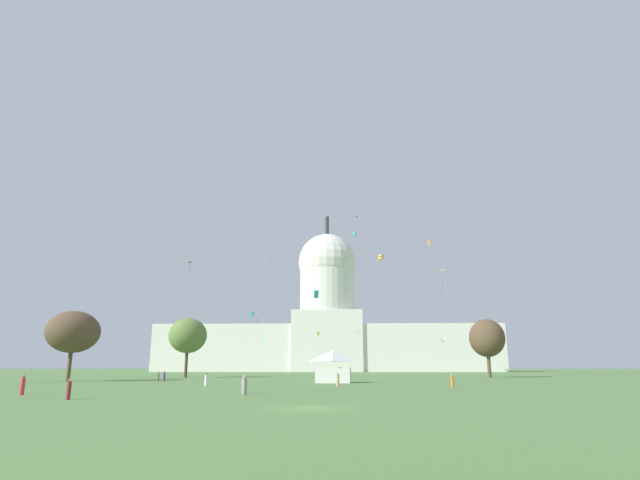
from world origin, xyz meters
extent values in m
plane|color=#567F42|center=(0.00, 0.00, 0.00)|extent=(800.00, 800.00, 0.00)
cube|color=silver|center=(-40.26, 196.36, 9.97)|extent=(74.63, 23.32, 19.93)
cube|color=silver|center=(34.37, 196.36, 9.97)|extent=(74.63, 23.32, 19.93)
cube|color=silver|center=(-2.94, 196.36, 12.88)|extent=(30.23, 25.65, 25.76)
cylinder|color=silver|center=(-2.94, 196.36, 37.18)|extent=(24.40, 24.40, 22.83)
sphere|color=silver|center=(-2.94, 196.36, 48.60)|extent=(26.03, 26.03, 26.03)
cylinder|color=#2D3833|center=(-2.94, 196.36, 65.94)|extent=(1.80, 1.80, 8.65)
cube|color=white|center=(1.02, 48.50, 1.19)|extent=(5.59, 4.54, 2.37)
pyramid|color=white|center=(1.02, 48.50, 4.11)|extent=(5.87, 4.77, 1.74)
cylinder|color=brown|center=(35.83, 86.19, 3.09)|extent=(0.79, 0.79, 6.18)
ellipsoid|color=brown|center=(35.83, 86.19, 8.73)|extent=(11.05, 11.01, 8.50)
cylinder|color=#4C3823|center=(-32.16, 82.41, 3.43)|extent=(0.66, 0.66, 6.87)
ellipsoid|color=olive|center=(-32.16, 82.41, 9.21)|extent=(11.64, 11.76, 7.81)
cylinder|color=brown|center=(-44.66, 55.41, 3.09)|extent=(0.66, 0.66, 6.19)
ellipsoid|color=brown|center=(-44.66, 55.41, 8.36)|extent=(12.50, 12.45, 7.25)
cylinder|color=red|center=(-27.10, 13.60, 0.77)|extent=(0.53, 0.53, 1.54)
sphere|color=brown|center=(-27.10, 13.60, 1.65)|extent=(0.31, 0.31, 0.22)
cylinder|color=#703D93|center=(-28.30, 56.34, 0.69)|extent=(0.49, 0.49, 1.37)
sphere|color=brown|center=(-28.30, 56.34, 1.50)|extent=(0.29, 0.29, 0.26)
cylinder|color=maroon|center=(-19.58, 7.44, 0.70)|extent=(0.45, 0.45, 1.40)
sphere|color=beige|center=(-19.58, 7.44, 1.50)|extent=(0.28, 0.28, 0.20)
cylinder|color=silver|center=(-15.67, 35.42, 0.71)|extent=(0.49, 0.49, 1.41)
sphere|color=brown|center=(-15.67, 35.42, 1.53)|extent=(0.31, 0.31, 0.25)
cylinder|color=orange|center=(15.76, 31.55, 0.68)|extent=(0.49, 0.49, 1.36)
sphere|color=tan|center=(15.76, 31.55, 1.48)|extent=(0.35, 0.35, 0.25)
cylinder|color=tan|center=(-7.51, 17.84, 0.73)|extent=(0.58, 0.58, 1.45)
sphere|color=tan|center=(-7.51, 17.84, 1.57)|extent=(0.34, 0.34, 0.25)
cylinder|color=olive|center=(-28.68, 54.53, 0.68)|extent=(0.42, 0.42, 1.35)
sphere|color=#A37556|center=(-28.68, 54.53, 1.47)|extent=(0.30, 0.30, 0.24)
cylinder|color=tan|center=(1.72, 33.34, 0.70)|extent=(0.40, 0.40, 1.41)
sphere|color=brown|center=(1.72, 33.34, 1.54)|extent=(0.26, 0.26, 0.26)
cylinder|color=gray|center=(-6.72, 13.97, 0.74)|extent=(0.45, 0.45, 1.48)
sphere|color=#A37556|center=(-6.72, 13.97, 1.58)|extent=(0.25, 0.25, 0.20)
cube|color=#33BCDB|center=(8.06, 144.60, 48.28)|extent=(1.25, 1.26, 0.48)
cube|color=#33BCDB|center=(8.06, 144.60, 48.99)|extent=(1.25, 1.26, 0.48)
cylinder|color=#33BCDB|center=(7.86, 144.60, 46.93)|extent=(0.09, 0.15, 2.27)
pyramid|color=yellow|center=(17.24, 38.70, 15.76)|extent=(1.11, 1.60, 0.26)
cylinder|color=pink|center=(17.17, 38.59, 13.25)|extent=(0.30, 0.07, 3.32)
cube|color=pink|center=(11.21, 148.50, 16.53)|extent=(0.21, 0.86, 1.38)
cylinder|color=pink|center=(11.06, 148.50, 14.69)|extent=(0.35, 0.31, 2.39)
pyramid|color=#D1339E|center=(-24.00, 162.42, 41.76)|extent=(1.70, 1.32, 0.33)
cylinder|color=blue|center=(-24.17, 162.16, 39.93)|extent=(0.36, 0.23, 2.28)
pyramid|color=black|center=(5.55, 159.15, 42.87)|extent=(1.43, 1.52, 0.25)
pyramid|color=white|center=(-23.46, 136.22, 19.19)|extent=(1.45, 1.12, 0.20)
cylinder|color=white|center=(-23.28, 136.59, 17.39)|extent=(0.31, 0.14, 2.24)
cube|color=green|center=(-27.28, 169.04, 13.02)|extent=(1.05, 0.61, 1.11)
cylinder|color=#8CD133|center=(-27.41, 169.04, 10.85)|extent=(0.44, 0.46, 3.29)
pyramid|color=purple|center=(9.73, 156.11, 57.79)|extent=(1.62, 1.65, 0.36)
cylinder|color=purple|center=(9.34, 155.84, 56.11)|extent=(0.35, 0.29, 2.08)
cube|color=blue|center=(-31.36, 176.07, 21.16)|extent=(0.45, 0.79, 0.78)
cylinder|color=blue|center=(-31.30, 176.07, 20.12)|extent=(0.24, 0.21, 1.33)
cube|color=gold|center=(13.48, 101.77, 30.65)|extent=(1.55, 1.51, 0.83)
cube|color=gold|center=(13.48, 101.77, 31.40)|extent=(1.55, 1.51, 0.83)
cube|color=teal|center=(-20.85, 100.19, 15.51)|extent=(1.13, 1.12, 0.44)
cube|color=teal|center=(-20.85, 100.19, 16.12)|extent=(1.13, 1.12, 0.44)
cube|color=orange|center=(29.33, 116.84, 38.55)|extent=(0.59, 0.93, 1.51)
cube|color=#8CD133|center=(-4.50, 131.36, 12.55)|extent=(0.83, 0.36, 1.13)
cylinder|color=#8CD133|center=(-4.54, 131.36, 11.07)|extent=(0.15, 0.31, 1.90)
pyramid|color=red|center=(-29.06, 68.81, 23.15)|extent=(1.45, 1.35, 0.17)
cylinder|color=red|center=(-28.79, 69.07, 21.57)|extent=(0.31, 0.20, 1.75)
cube|color=#33BCDB|center=(-0.90, 29.90, 11.32)|extent=(0.61, 0.61, 0.99)
camera|label=1|loc=(1.79, -34.11, 2.63)|focal=28.79mm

